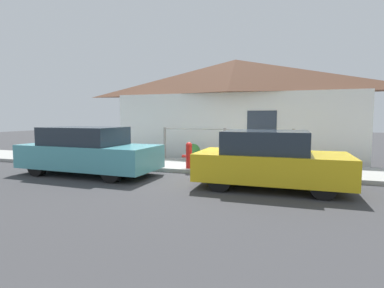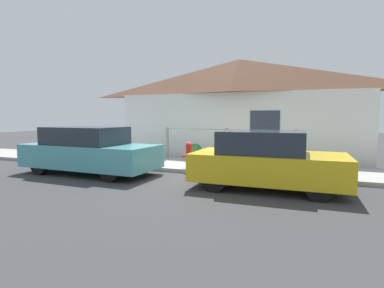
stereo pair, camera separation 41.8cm
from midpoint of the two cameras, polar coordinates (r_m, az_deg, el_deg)
name	(u,v)px [view 2 (the right image)]	position (r m, az deg, el deg)	size (l,w,h in m)	color
ground_plane	(208,175)	(9.11, 4.41, -5.94)	(60.00, 60.00, 0.00)	#38383A
sidewalk	(219,167)	(10.19, 6.29, -4.41)	(24.00, 2.31, 0.12)	#9E9E99
house	(239,81)	(12.97, 9.82, 11.74)	(10.34, 2.23, 4.17)	white
fence	(227,143)	(11.06, 7.67, 0.16)	(4.90, 0.10, 1.23)	gray
car_left	(89,151)	(9.70, -17.83, -1.22)	(4.28, 1.85, 1.45)	teal
car_right	(267,160)	(7.59, 15.55, -3.03)	(3.65, 1.82, 1.41)	gold
fire_hydrant	(189,155)	(9.54, 0.68, -2.02)	(0.46, 0.20, 0.83)	red
potted_plant_near_hydrant	(195,151)	(11.28, 1.63, -1.40)	(0.56, 0.56, 0.63)	brown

